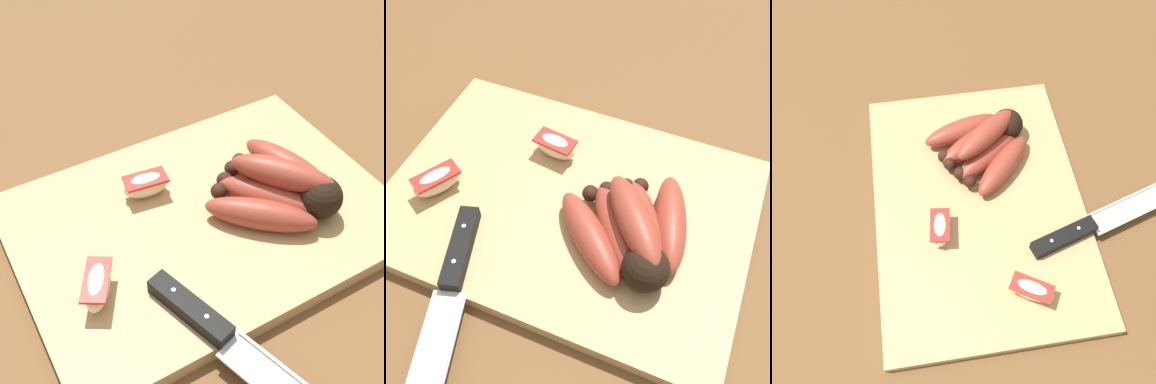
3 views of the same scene
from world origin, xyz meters
The scene contains 6 objects.
ground_plane centered at (0.00, 0.00, 0.00)m, with size 6.00×6.00×0.00m, color brown.
cutting_board centered at (0.01, 0.00, 0.01)m, with size 0.44×0.31×0.02m, color tan.
banana_bunch centered at (0.10, -0.03, 0.04)m, with size 0.17×0.18×0.06m.
chefs_knife centered at (-0.06, -0.16, 0.03)m, with size 0.11×0.28×0.02m.
apple_wedge_near centered at (-0.14, -0.04, 0.04)m, with size 0.05×0.07×0.03m.
apple_wedge_middle centered at (-0.03, 0.06, 0.04)m, with size 0.06×0.03×0.03m.
Camera 2 is at (0.15, -0.30, 0.48)m, focal length 43.82 mm.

